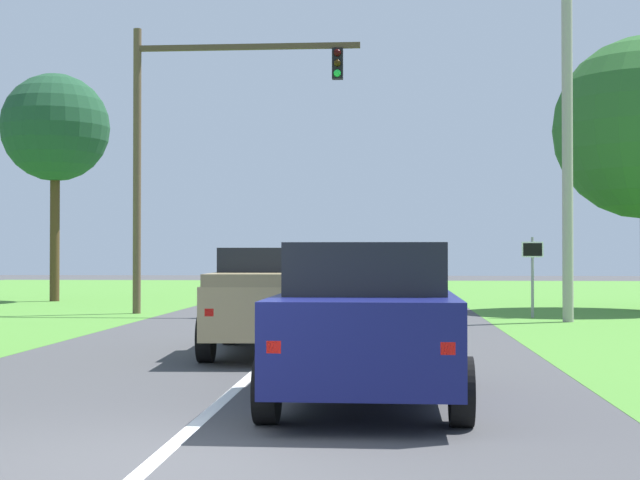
{
  "coord_description": "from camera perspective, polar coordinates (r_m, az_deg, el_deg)",
  "views": [
    {
      "loc": [
        2.0,
        -7.9,
        1.77
      ],
      "look_at": [
        0.21,
        16.47,
        2.15
      ],
      "focal_mm": 52.52,
      "sensor_mm": 36.0,
      "label": 1
    }
  ],
  "objects": [
    {
      "name": "red_suv_near",
      "position": [
        11.19,
        2.91,
        -4.81
      ],
      "size": [
        2.28,
        4.53,
        1.9
      ],
      "color": "navy",
      "rests_on": "ground_plane"
    },
    {
      "name": "pickup_truck_lead",
      "position": [
        16.78,
        -2.72,
        -3.62
      ],
      "size": [
        2.51,
        5.1,
        1.88
      ],
      "color": "tan",
      "rests_on": "ground_plane"
    },
    {
      "name": "extra_tree_1",
      "position": [
        37.05,
        -15.83,
        6.56
      ],
      "size": [
        4.07,
        4.07,
        8.62
      ],
      "color": "#4C351E",
      "rests_on": "ground_plane"
    },
    {
      "name": "traffic_light",
      "position": [
        28.37,
        -7.92,
        6.76
      ],
      "size": [
        6.81,
        0.4,
        8.55
      ],
      "color": "brown",
      "rests_on": "ground_plane"
    },
    {
      "name": "ground_plane",
      "position": [
        18.68,
        -1.98,
        -6.32
      ],
      "size": [
        120.0,
        120.0,
        0.0
      ],
      "primitive_type": "plane",
      "color": "#424244"
    },
    {
      "name": "utility_pole_right",
      "position": [
        25.5,
        14.84,
        6.22
      ],
      "size": [
        0.28,
        0.28,
        9.83
      ],
      "primitive_type": "cylinder",
      "color": "#9E998E",
      "rests_on": "ground_plane"
    },
    {
      "name": "keep_moving_sign",
      "position": [
        26.81,
        12.82,
        -1.55
      ],
      "size": [
        0.6,
        0.09,
        2.26
      ],
      "color": "gray",
      "rests_on": "ground_plane"
    },
    {
      "name": "lane_centre_stripe",
      "position": [
        7.95,
        -10.78,
        -13.69
      ],
      "size": [
        0.16,
        39.18,
        0.01
      ],
      "primitive_type": "cube",
      "color": "white",
      "rests_on": "ground_plane"
    }
  ]
}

